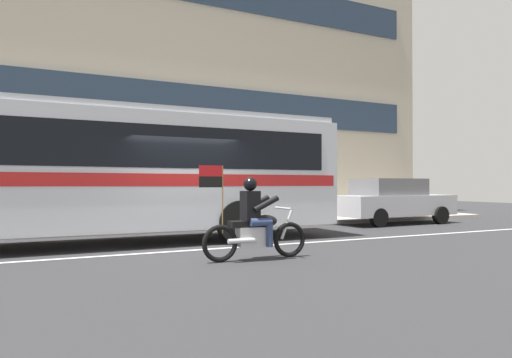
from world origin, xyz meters
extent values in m
plane|color=#2B2B2D|center=(0.00, 0.00, 0.00)|extent=(60.00, 60.00, 0.00)
cube|color=#B7B2A8|center=(0.00, 5.10, 0.07)|extent=(28.00, 3.80, 0.15)
cube|color=silver|center=(0.00, -0.60, 0.00)|extent=(26.60, 0.14, 0.01)
cube|color=#B2A893|center=(0.00, 7.40, 6.64)|extent=(28.00, 0.80, 13.27)
cube|color=#233347|center=(0.00, 6.96, 4.64)|extent=(25.76, 0.10, 1.40)
cube|color=silver|center=(-2.22, 1.20, 1.73)|extent=(12.78, 2.61, 2.70)
cube|color=black|center=(-2.22, 1.20, 2.28)|extent=(11.76, 2.64, 0.96)
cube|color=red|center=(-2.22, 1.20, 1.53)|extent=(12.52, 2.64, 0.28)
cube|color=#ADB1BA|center=(-2.22, 1.20, 3.14)|extent=(12.52, 2.48, 0.16)
cylinder|color=black|center=(1.29, 0.02, 0.52)|extent=(1.04, 0.30, 1.04)
torus|color=black|center=(1.37, -2.33, 0.34)|extent=(0.69, 0.11, 0.69)
torus|color=black|center=(-0.08, -2.29, 0.34)|extent=(0.69, 0.11, 0.69)
cube|color=silver|center=(0.59, -2.31, 0.44)|extent=(0.65, 0.30, 0.36)
ellipsoid|color=black|center=(0.84, -2.32, 0.72)|extent=(0.49, 0.29, 0.24)
cube|color=black|center=(0.39, -2.30, 0.69)|extent=(0.57, 0.28, 0.12)
cylinder|color=silver|center=(1.31, -2.33, 0.65)|extent=(0.28, 0.06, 0.58)
cylinder|color=silver|center=(1.23, -2.33, 0.96)|extent=(0.06, 0.64, 0.04)
cylinder|color=silver|center=(0.29, -2.46, 0.39)|extent=(0.55, 0.11, 0.09)
cube|color=black|center=(0.52, -2.31, 1.02)|extent=(0.29, 0.37, 0.56)
sphere|color=black|center=(0.52, -2.31, 1.44)|extent=(0.26, 0.26, 0.26)
cylinder|color=navy|center=(0.67, -2.13, 0.72)|extent=(0.42, 0.16, 0.15)
cylinder|color=navy|center=(0.85, -2.14, 0.48)|extent=(0.13, 0.13, 0.46)
cylinder|color=navy|center=(0.66, -2.49, 0.72)|extent=(0.42, 0.16, 0.15)
cylinder|color=navy|center=(0.84, -2.50, 0.48)|extent=(0.13, 0.13, 0.46)
cylinder|color=black|center=(0.77, -2.11, 1.06)|extent=(0.52, 0.12, 0.32)
cylinder|color=black|center=(0.76, -2.51, 1.06)|extent=(0.52, 0.12, 0.32)
cylinder|color=olive|center=(-0.03, -2.29, 1.15)|extent=(0.02, 0.02, 1.25)
cube|color=red|center=(-0.26, -2.29, 1.68)|extent=(0.44, 0.03, 0.20)
cube|color=black|center=(-0.26, -2.29, 1.47)|extent=(0.44, 0.03, 0.20)
cube|color=silver|center=(8.62, 2.60, 0.68)|extent=(4.66, 1.94, 0.72)
cube|color=slate|center=(8.39, 2.60, 1.34)|extent=(2.44, 1.66, 0.60)
cylinder|color=black|center=(10.05, 1.75, 0.32)|extent=(0.64, 0.22, 0.64)
cylinder|color=black|center=(7.20, 1.75, 0.32)|extent=(0.64, 0.22, 0.64)
camera|label=1|loc=(-3.16, -10.08, 1.43)|focal=31.95mm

